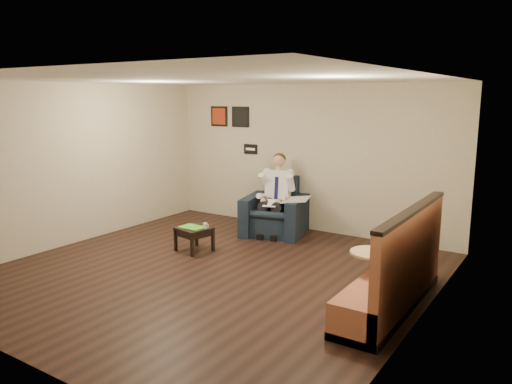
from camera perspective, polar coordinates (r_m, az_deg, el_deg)
The scene contains 19 objects.
ground at distance 7.49m, azimuth -5.10°, elevation -9.18°, with size 6.00×6.00×0.00m, color black.
wall_back at distance 9.64m, azimuth 5.88°, elevation 3.88°, with size 6.00×0.02×2.80m, color beige.
wall_front at distance 5.19m, azimuth -26.38°, elevation -3.24°, with size 6.00×0.02×2.80m, color beige.
wall_left at distance 9.29m, azimuth -19.97°, elevation 3.02°, with size 0.02×6.00×2.80m, color beige.
wall_right at distance 5.80m, azimuth 18.64°, elevation -1.28°, with size 0.02×6.00×2.80m, color beige.
ceiling at distance 7.05m, azimuth -5.49°, elevation 12.75°, with size 6.00×6.00×0.02m, color white.
seating_sign at distance 10.28m, azimuth -0.62°, elevation 4.93°, with size 0.32×0.02×0.20m, color black.
art_print_left at distance 10.69m, azimuth -4.23°, elevation 8.63°, with size 0.42×0.03×0.42m, color #A33014.
art_print_right at distance 10.37m, azimuth -1.78°, elevation 8.58°, with size 0.42×0.03×0.42m, color black.
armchair at distance 9.38m, azimuth 2.15°, elevation -1.68°, with size 1.09×1.09×1.05m, color black.
seated_man at distance 9.21m, azimuth 1.91°, elevation -0.67°, with size 0.69×1.03×1.44m, color white, non-canonical shape.
lap_papers at distance 9.12m, azimuth 1.70°, elevation -1.27°, with size 0.24×0.34×0.01m, color white.
newspaper at distance 9.12m, azimuth 4.61°, elevation -0.85°, with size 0.46×0.57×0.01m, color silver.
side_table at distance 8.48m, azimuth -7.07°, elevation -5.37°, with size 0.50×0.50×0.41m, color black.
green_folder at distance 8.43m, azimuth -7.31°, elevation -3.99°, with size 0.41×0.29×0.01m, color #48D52A.
coffee_mug at distance 8.36m, azimuth -5.82°, elevation -3.83°, with size 0.07×0.07×0.09m, color white.
smartphone at distance 8.48m, azimuth -6.14°, elevation -3.90°, with size 0.13×0.06×0.01m, color black.
banquette at distance 6.33m, azimuth 15.20°, elevation -7.31°, with size 0.59×2.45×1.26m, color #A95E41.
cafe_table at distance 6.43m, azimuth 13.07°, elevation -9.60°, with size 0.56×0.56×0.69m, color tan.
Camera 1 is at (4.39, -5.51, 2.56)m, focal length 35.00 mm.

